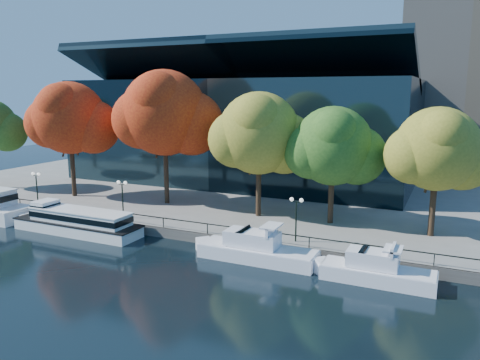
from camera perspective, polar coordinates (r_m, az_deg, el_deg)
The scene contains 15 objects.
ground at distance 45.21m, azimuth -11.60°, elevation -7.93°, with size 160.00×160.00×0.00m, color black.
promenade at distance 76.48m, azimuth 4.70°, elevation 0.26°, with size 90.00×67.08×1.00m.
railing at distance 47.18m, azimuth -9.35°, elevation -4.61°, with size 88.20×0.08×0.99m.
convention_building at distance 72.72m, azimuth 0.56°, elevation 6.13°, with size 50.00×24.57×21.43m.
tour_boat at distance 51.17m, azimuth -19.57°, elevation -4.66°, with size 15.75×3.51×2.99m.
cruiser_near at distance 40.63m, azimuth 1.57°, elevation -8.33°, with size 11.42×2.94×3.31m.
cruiser_far at distance 37.58m, azimuth 15.85°, elevation -10.43°, with size 9.47×2.62×3.09m.
tree_1 at distance 63.08m, azimuth -19.98°, elevation 6.95°, with size 11.39×9.34×14.62m.
tree_2 at distance 55.95m, azimuth -9.06°, elevation 7.86°, with size 12.59×10.33×15.90m.
tree_3 at distance 49.50m, azimuth 2.48°, elevation 5.49°, with size 10.92×8.95×13.36m.
tree_4 at distance 47.71m, azimuth 11.43°, elevation 3.88°, with size 9.92×8.13×11.93m.
tree_5 at distance 46.05m, azimuth 23.07°, elevation 3.28°, with size 9.57×7.85×12.01m.
lamp_0 at distance 59.76m, azimuth -23.58°, elevation -0.13°, with size 1.26×0.36×4.03m.
lamp_1 at distance 51.17m, azimuth -14.16°, elevation -1.25°, with size 1.26×0.36×4.03m.
lamp_2 at distance 42.01m, azimuth 6.88°, elevation -3.56°, with size 1.26×0.36×4.03m.
Camera 1 is at (25.78, -34.31, 14.24)m, focal length 35.00 mm.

